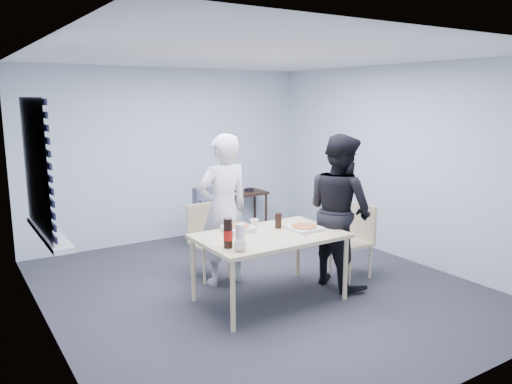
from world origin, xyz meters
TOP-DOWN VIEW (x-y plane):
  - room at (-2.20, 0.40)m, footprint 5.00×5.00m
  - dining_table at (-0.10, -0.37)m, footprint 1.53×0.97m
  - chair_far at (-0.31, 0.69)m, footprint 0.42×0.42m
  - chair_right at (1.22, -0.31)m, footprint 0.42×0.42m
  - person_white at (-0.26, 0.35)m, footprint 0.65×0.42m
  - person_black at (0.85, -0.39)m, footprint 0.47×0.86m
  - side_table at (1.07, 2.28)m, footprint 0.95×0.42m
  - stool at (0.17, 1.72)m, footprint 0.36×0.36m
  - backpack at (0.17, 1.71)m, footprint 0.28×0.21m
  - pizza_box_a at (-0.33, -0.11)m, footprint 0.29×0.29m
  - pizza_box_b at (0.31, -0.43)m, footprint 0.33×0.33m
  - mug_a at (-0.66, -0.70)m, footprint 0.17×0.17m
  - mug_b at (-0.09, -0.04)m, footprint 0.10×0.10m
  - cola_glass at (0.12, -0.21)m, footprint 0.10×0.10m
  - soda_bottle at (-0.71, -0.55)m, footprint 0.09×0.09m
  - plastic_cups at (-0.58, -0.57)m, footprint 0.09×0.09m
  - rubber_band at (0.16, -0.67)m, footprint 0.06×0.06m
  - papers at (0.92, 2.28)m, footprint 0.22×0.29m
  - black_box at (1.29, 2.29)m, footprint 0.13×0.10m

SIDE VIEW (x-z plane):
  - stool at x=0.17m, z-range 0.14..0.64m
  - chair_far at x=-0.31m, z-range 0.07..0.96m
  - chair_right at x=1.22m, z-range 0.07..0.96m
  - side_table at x=1.07m, z-range 0.24..0.88m
  - papers at x=0.92m, z-range 0.64..0.64m
  - black_box at x=1.29m, z-range 0.64..0.69m
  - dining_table at x=-0.10m, z-range 0.31..1.05m
  - backpack at x=0.17m, z-range 0.49..0.89m
  - rubber_band at x=0.16m, z-range 0.74..0.75m
  - pizza_box_b at x=0.31m, z-range 0.74..0.79m
  - pizza_box_a at x=-0.33m, z-range 0.74..0.81m
  - mug_b at x=-0.09m, z-range 0.74..0.84m
  - mug_a at x=-0.66m, z-range 0.74..0.84m
  - cola_glass at x=0.12m, z-range 0.74..0.91m
  - plastic_cups at x=-0.58m, z-range 0.74..0.96m
  - soda_bottle at x=-0.71m, z-range 0.74..1.03m
  - person_white at x=-0.26m, z-range 0.00..1.77m
  - person_black at x=0.85m, z-range 0.00..1.77m
  - room at x=-2.20m, z-range -1.06..3.94m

